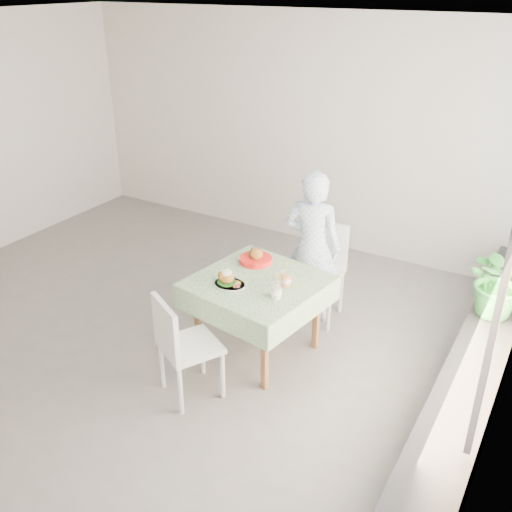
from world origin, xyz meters
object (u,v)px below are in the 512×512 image
Objects in this scene: main_dish at (228,280)px; potted_plant at (501,281)px; cafe_table at (258,308)px; juice_cup_orange at (286,279)px; chair_near at (190,365)px; diner at (312,247)px; chair_far at (317,290)px.

potted_plant is (2.02, 1.11, 0.03)m from main_dish.
juice_cup_orange reaches higher than cafe_table.
cafe_table is at bearing 77.63° from chair_near.
chair_far is at bearing -163.86° from diner.
main_dish is (-0.32, -1.00, 0.02)m from diner.
diner is 0.77m from juice_cup_orange.
potted_plant is (1.58, 0.87, 0.02)m from juice_cup_orange.
chair_near is 2.69m from potted_plant.
juice_cup_orange is at bearing 89.01° from diner.
juice_cup_orange reaches higher than chair_near.
diner is (0.31, 1.59, 0.49)m from chair_near.
cafe_table is at bearing -153.77° from potted_plant.
chair_far is 1.04× the size of chair_near.
juice_cup_orange is (0.43, 0.24, 0.02)m from main_dish.
potted_plant reaches higher than cafe_table.
juice_cup_orange is 1.81m from potted_plant.
chair_far is at bearing 76.85° from chair_near.
chair_far is 0.94m from juice_cup_orange.
cafe_table is 1.83× the size of potted_plant.
chair_far is 3.39× the size of main_dish.
chair_far is 1.67m from chair_near.
cafe_table is 0.43m from juice_cup_orange.
juice_cup_orange reaches higher than chair_far.
chair_near is 1.07m from juice_cup_orange.
chair_near is at bearing -117.18° from juice_cup_orange.
chair_far is 1.48× the size of potted_plant.
chair_far is at bearing -177.30° from potted_plant.
chair_far is at bearing 93.48° from juice_cup_orange.
chair_near is (-0.17, -0.80, -0.18)m from cafe_table.
diner reaches higher than potted_plant.
chair_near is at bearing 69.39° from diner.
chair_far is 0.48m from diner.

